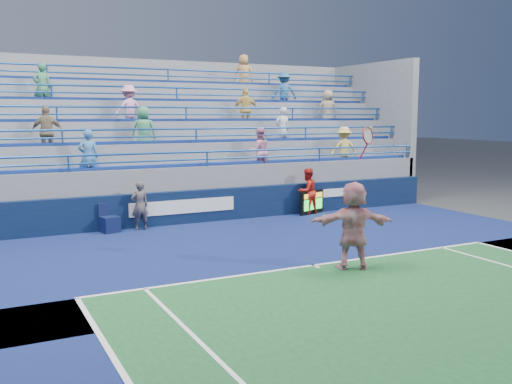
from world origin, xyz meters
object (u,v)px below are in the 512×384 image
judge_chair (109,223)px  ball_girl (307,191)px  serve_speed_board (312,202)px  tennis_player (353,225)px  line_judge (140,206)px

judge_chair → ball_girl: (7.12, 0.05, 0.55)m
serve_speed_board → judge_chair: size_ratio=1.35×
serve_speed_board → tennis_player: size_ratio=0.36×
line_judge → ball_girl: size_ratio=0.92×
tennis_player → ball_girl: tennis_player is taller
serve_speed_board → line_judge: size_ratio=0.78×
judge_chair → serve_speed_board: bearing=0.2°
tennis_player → judge_chair: bearing=121.5°
judge_chair → line_judge: size_ratio=0.58×
serve_speed_board → tennis_player: bearing=-115.0°
judge_chair → tennis_player: size_ratio=0.27×
judge_chair → line_judge: line_judge is taller
judge_chair → line_judge: (0.94, -0.05, 0.49)m
tennis_player → line_judge: (-3.20, 6.71, -0.27)m
tennis_player → line_judge: size_ratio=2.14×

